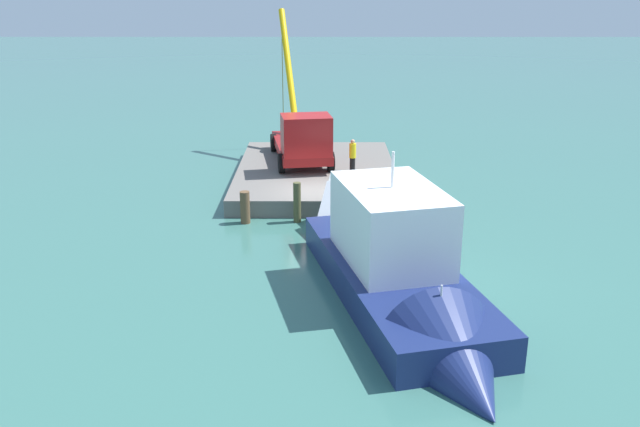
{
  "coord_description": "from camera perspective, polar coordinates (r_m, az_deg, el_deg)",
  "views": [
    {
      "loc": [
        30.3,
        0.24,
        10.14
      ],
      "look_at": [
        2.3,
        0.19,
        0.48
      ],
      "focal_mm": 38.2,
      "sensor_mm": 36.0,
      "label": 1
    }
  ],
  "objects": [
    {
      "name": "ground",
      "position": [
        31.95,
        -0.34,
        0.53
      ],
      "size": [
        200.0,
        200.0,
        0.0
      ],
      "primitive_type": "plane",
      "color": "#386B60"
    },
    {
      "name": "dock",
      "position": [
        35.9,
        -0.29,
        3.29
      ],
      "size": [
        11.6,
        8.22,
        0.8
      ],
      "primitive_type": "cube",
      "color": "slate",
      "rests_on": "ground"
    },
    {
      "name": "crane_truck",
      "position": [
        36.01,
        -1.5,
        6.42
      ],
      "size": [
        10.1,
        3.67,
        7.71
      ],
      "color": "maroon",
      "rests_on": "dock"
    },
    {
      "name": "dock_worker",
      "position": [
        34.76,
        2.74,
        4.89
      ],
      "size": [
        0.34,
        0.34,
        1.69
      ],
      "color": "black",
      "rests_on": "dock"
    },
    {
      "name": "salvaged_car",
      "position": [
        28.42,
        1.8,
        -0.59
      ],
      "size": [
        4.1,
        3.07,
        3.67
      ],
      "color": "silver",
      "rests_on": "ground"
    },
    {
      "name": "moored_yacht",
      "position": [
        21.82,
        7.59,
        -7.2
      ],
      "size": [
        13.25,
        6.6,
        6.66
      ],
      "color": "navy",
      "rests_on": "ground"
    },
    {
      "name": "piling_near",
      "position": [
        29.85,
        -6.3,
        0.51
      ],
      "size": [
        0.43,
        0.43,
        1.44
      ],
      "primitive_type": "cylinder",
      "color": "brown",
      "rests_on": "ground"
    },
    {
      "name": "piling_mid",
      "position": [
        29.76,
        -1.93,
        0.94
      ],
      "size": [
        0.33,
        0.33,
        1.81
      ],
      "primitive_type": "cylinder",
      "color": "#4D4C2D",
      "rests_on": "ground"
    },
    {
      "name": "piling_far",
      "position": [
        29.54,
        2.29,
        0.24
      ],
      "size": [
        0.33,
        0.33,
        1.26
      ],
      "primitive_type": "cylinder",
      "color": "brown",
      "rests_on": "ground"
    },
    {
      "name": "piling_end",
      "position": [
        29.78,
        6.03,
        0.31
      ],
      "size": [
        0.35,
        0.35,
        1.27
      ],
      "primitive_type": "cylinder",
      "color": "brown",
      "rests_on": "ground"
    }
  ]
}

